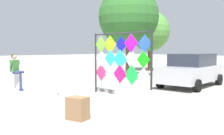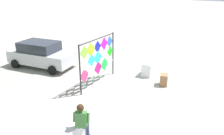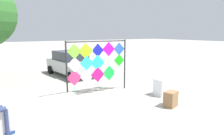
{
  "view_description": "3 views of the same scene",
  "coord_description": "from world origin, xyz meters",
  "views": [
    {
      "loc": [
        6.89,
        -5.5,
        1.83
      ],
      "look_at": [
        0.01,
        0.88,
        1.14
      ],
      "focal_mm": 41.61,
      "sensor_mm": 36.0,
      "label": 1
    },
    {
      "loc": [
        -9.06,
        -4.65,
        5.02
      ],
      "look_at": [
        0.38,
        0.76,
        0.87
      ],
      "focal_mm": 36.21,
      "sensor_mm": 36.0,
      "label": 2
    },
    {
      "loc": [
        -4.3,
        -6.62,
        2.79
      ],
      "look_at": [
        0.29,
        0.64,
        1.28
      ],
      "focal_mm": 32.07,
      "sensor_mm": 36.0,
      "label": 3
    }
  ],
  "objects": [
    {
      "name": "ground",
      "position": [
        0.0,
        0.0,
        0.0
      ],
      "size": [
        120.0,
        120.0,
        0.0
      ],
      "primitive_type": "plane",
      "color": "#9E998E"
    },
    {
      "name": "plaza_ledge_left",
      "position": [
        -4.29,
        -0.5,
        0.38
      ],
      "size": [
        4.75,
        0.54,
        0.75
      ],
      "primitive_type": "cube",
      "color": "silver",
      "rests_on": "ground"
    },
    {
      "name": "plaza_ledge_right",
      "position": [
        4.29,
        -0.5,
        0.38
      ],
      "size": [
        4.75,
        0.54,
        0.75
      ],
      "primitive_type": "cube",
      "color": "silver",
      "rests_on": "ground"
    },
    {
      "name": "kite_display_rack",
      "position": [
        -0.04,
        1.35,
        1.48
      ],
      "size": [
        3.05,
        0.1,
        2.45
      ],
      "color": "#232328",
      "rests_on": "ground"
    },
    {
      "name": "seated_vendor",
      "position": [
        -4.31,
        -0.84,
        0.95
      ],
      "size": [
        0.77,
        0.63,
        1.6
      ],
      "color": "navy",
      "rests_on": "ground"
    },
    {
      "name": "parked_car",
      "position": [
        0.35,
        5.8,
        0.8
      ],
      "size": [
        2.35,
        4.26,
        1.58
      ],
      "color": "#B7B7BC",
      "rests_on": "ground"
    },
    {
      "name": "cardboard_box_large",
      "position": [
        1.46,
        -1.67,
        0.3
      ],
      "size": [
        0.6,
        0.51,
        0.59
      ],
      "primitive_type": "cube",
      "rotation": [
        0.0,
        0.0,
        0.29
      ],
      "color": "olive",
      "rests_on": "ground"
    }
  ]
}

